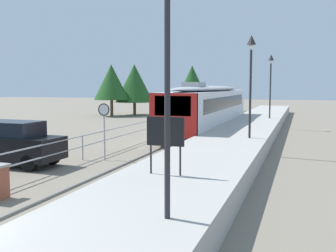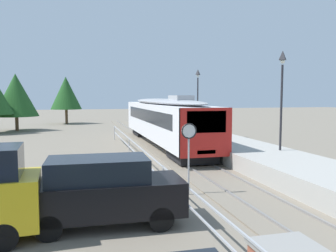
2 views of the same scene
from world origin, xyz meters
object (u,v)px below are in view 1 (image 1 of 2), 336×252
platform_lamp_mid_platform (251,67)px  platform_notice_board (165,133)px  platform_lamp_far_end (271,74)px  parked_suv_black (12,143)px  speed_limit_sign (104,117)px  commuter_train (209,105)px  platform_lamp_near_end (167,37)px

platform_lamp_mid_platform → platform_notice_board: (-1.37, -9.66, -2.44)m
platform_lamp_far_end → parked_suv_black: bearing=-116.5°
speed_limit_sign → platform_notice_board: bearing=-48.2°
commuter_train → speed_limit_sign: commuter_train is taller
platform_lamp_near_end → parked_suv_black: 12.75m
speed_limit_sign → parked_suv_black: (-3.43, -2.42, -1.06)m
platform_notice_board → parked_suv_black: 9.23m
platform_lamp_near_end → platform_notice_board: size_ratio=2.97×
speed_limit_sign → platform_lamp_near_end: bearing=-55.9°
commuter_train → parked_suv_black: bearing=-110.1°
platform_notice_board → platform_lamp_far_end: bearing=86.6°
commuter_train → platform_lamp_mid_platform: (4.27, -9.12, 2.48)m
commuter_train → speed_limit_sign: 13.25m
platform_lamp_far_end → speed_limit_sign: bearing=-110.4°
commuter_train → platform_lamp_far_end: (4.27, 4.41, 2.48)m
platform_notice_board → speed_limit_sign: (-5.11, 5.72, -0.06)m
platform_lamp_near_end → speed_limit_sign: platform_lamp_near_end is taller
commuter_train → speed_limit_sign: size_ratio=6.59×
commuter_train → platform_lamp_far_end: 6.62m
platform_lamp_near_end → speed_limit_sign: (-6.49, 9.60, -2.50)m
platform_lamp_near_end → platform_lamp_far_end: same height
commuter_train → speed_limit_sign: (-2.22, -13.06, -0.02)m
platform_lamp_far_end → speed_limit_sign: (-6.49, -17.47, -2.50)m
platform_lamp_far_end → parked_suv_black: size_ratio=1.15×
commuter_train → platform_lamp_near_end: size_ratio=3.45×
platform_lamp_near_end → speed_limit_sign: size_ratio=1.91×
platform_lamp_mid_platform → platform_lamp_far_end: bearing=90.0°
commuter_train → platform_lamp_far_end: size_ratio=3.45×
platform_lamp_near_end → platform_lamp_mid_platform: same height
platform_lamp_near_end → platform_notice_board: bearing=109.5°
platform_lamp_near_end → platform_lamp_far_end: (0.00, 27.06, 0.00)m
commuter_train → platform_lamp_mid_platform: bearing=-64.9°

